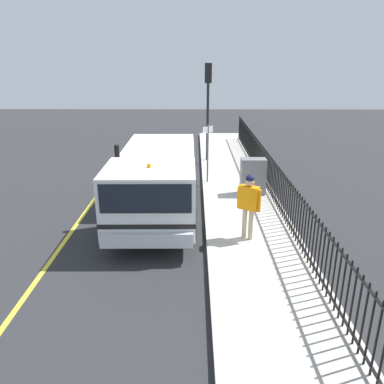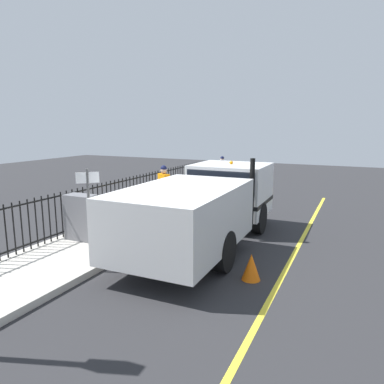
% 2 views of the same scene
% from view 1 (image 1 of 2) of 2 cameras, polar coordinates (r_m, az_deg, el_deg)
% --- Properties ---
extents(ground_plane, '(49.97, 49.97, 0.00)m').
position_cam_1_polar(ground_plane, '(13.92, -5.03, -0.37)').
color(ground_plane, '#2B2B2D').
rests_on(ground_plane, ground).
extents(sidewalk_slab, '(2.54, 22.71, 0.16)m').
position_cam_1_polar(sidewalk_slab, '(13.93, 6.94, -0.09)').
color(sidewalk_slab, '#B7B2A8').
rests_on(sidewalk_slab, ground).
extents(lane_marking, '(0.12, 20.44, 0.01)m').
position_cam_1_polar(lane_marking, '(14.30, -13.91, -0.33)').
color(lane_marking, yellow).
rests_on(lane_marking, ground).
extents(work_truck, '(2.44, 6.84, 2.41)m').
position_cam_1_polar(work_truck, '(11.68, -5.38, 2.11)').
color(work_truck, white).
rests_on(work_truck, ground).
extents(worker_standing, '(0.57, 0.45, 1.77)m').
position_cam_1_polar(worker_standing, '(9.88, 8.53, -1.22)').
color(worker_standing, orange).
rests_on(worker_standing, sidewalk_slab).
extents(iron_fence, '(0.04, 19.34, 1.32)m').
position_cam_1_polar(iron_fence, '(13.86, 11.45, 2.82)').
color(iron_fence, black).
rests_on(iron_fence, sidewalk_slab).
extents(traffic_light_near, '(0.31, 0.23, 4.36)m').
position_cam_1_polar(traffic_light_near, '(17.61, 2.42, 14.62)').
color(traffic_light_near, black).
rests_on(traffic_light_near, sidewalk_slab).
extents(utility_cabinet, '(0.86, 0.47, 1.27)m').
position_cam_1_polar(utility_cabinet, '(13.47, 9.12, 2.33)').
color(utility_cabinet, slate).
rests_on(utility_cabinet, sidewalk_slab).
extents(traffic_cone, '(0.41, 0.41, 0.59)m').
position_cam_1_polar(traffic_cone, '(14.03, -11.72, 0.71)').
color(traffic_cone, orange).
rests_on(traffic_cone, ground).
extents(street_sign, '(0.38, 0.37, 2.23)m').
position_cam_1_polar(street_sign, '(14.47, 2.39, 6.86)').
color(street_sign, '#4C4C4C').
rests_on(street_sign, sidewalk_slab).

